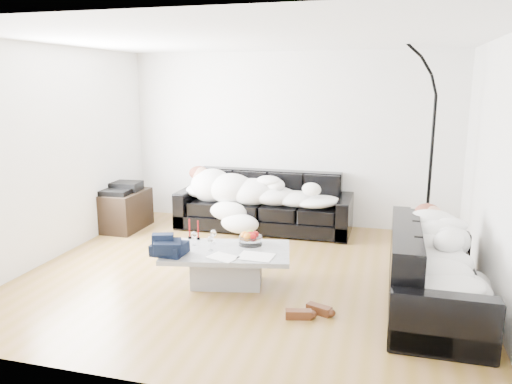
% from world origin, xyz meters
% --- Properties ---
extents(ground, '(5.00, 5.00, 0.00)m').
position_xyz_m(ground, '(0.00, 0.00, 0.00)').
color(ground, olive).
rests_on(ground, ground).
extents(wall_back, '(5.00, 0.02, 2.60)m').
position_xyz_m(wall_back, '(0.00, 2.25, 1.30)').
color(wall_back, silver).
rests_on(wall_back, ground).
extents(wall_left, '(0.02, 4.50, 2.60)m').
position_xyz_m(wall_left, '(-2.50, 0.00, 1.30)').
color(wall_left, silver).
rests_on(wall_left, ground).
extents(wall_right, '(0.02, 4.50, 2.60)m').
position_xyz_m(wall_right, '(2.50, 0.00, 1.30)').
color(wall_right, silver).
rests_on(wall_right, ground).
extents(ceiling, '(5.00, 5.00, 0.00)m').
position_xyz_m(ceiling, '(0.00, 0.00, 2.60)').
color(ceiling, white).
rests_on(ceiling, ground).
extents(sofa_back, '(2.56, 0.89, 0.84)m').
position_xyz_m(sofa_back, '(-0.29, 1.79, 0.42)').
color(sofa_back, black).
rests_on(sofa_back, ground).
extents(sofa_right, '(0.85, 1.97, 0.80)m').
position_xyz_m(sofa_right, '(1.98, -0.37, 0.40)').
color(sofa_right, black).
rests_on(sofa_right, ground).
extents(sleeper_back, '(2.17, 0.75, 0.43)m').
position_xyz_m(sleeper_back, '(-0.29, 1.74, 0.64)').
color(sleeper_back, white).
rests_on(sleeper_back, sofa_back).
extents(sleeper_right, '(0.71, 1.69, 0.41)m').
position_xyz_m(sleeper_right, '(1.98, -0.37, 0.63)').
color(sleeper_right, white).
rests_on(sleeper_right, sofa_right).
extents(teal_cushion, '(0.42, 0.38, 0.20)m').
position_xyz_m(teal_cushion, '(1.92, 0.24, 0.72)').
color(teal_cushion, '#0E6448').
rests_on(teal_cushion, sofa_right).
extents(coffee_table, '(1.48, 1.04, 0.39)m').
position_xyz_m(coffee_table, '(-0.15, -0.35, 0.20)').
color(coffee_table, '#939699').
rests_on(coffee_table, ground).
extents(fruit_bowl, '(0.27, 0.27, 0.16)m').
position_xyz_m(fruit_bowl, '(0.05, -0.11, 0.47)').
color(fruit_bowl, white).
rests_on(fruit_bowl, coffee_table).
extents(wine_glass_a, '(0.08, 0.08, 0.16)m').
position_xyz_m(wine_glass_a, '(-0.36, -0.18, 0.47)').
color(wine_glass_a, white).
rests_on(wine_glass_a, coffee_table).
extents(wine_glass_b, '(0.08, 0.08, 0.15)m').
position_xyz_m(wine_glass_b, '(-0.55, -0.28, 0.47)').
color(wine_glass_b, white).
rests_on(wine_glass_b, coffee_table).
extents(wine_glass_c, '(0.08, 0.08, 0.16)m').
position_xyz_m(wine_glass_c, '(-0.31, -0.41, 0.47)').
color(wine_glass_c, white).
rests_on(wine_glass_c, coffee_table).
extents(candle_left, '(0.05, 0.05, 0.23)m').
position_xyz_m(candle_left, '(-0.69, -0.08, 0.51)').
color(candle_left, maroon).
rests_on(candle_left, coffee_table).
extents(candle_right, '(0.05, 0.05, 0.22)m').
position_xyz_m(candle_right, '(-0.58, -0.08, 0.50)').
color(candle_right, maroon).
rests_on(candle_right, coffee_table).
extents(newspaper_a, '(0.37, 0.28, 0.01)m').
position_xyz_m(newspaper_a, '(0.21, -0.47, 0.40)').
color(newspaper_a, silver).
rests_on(newspaper_a, coffee_table).
extents(newspaper_b, '(0.35, 0.30, 0.01)m').
position_xyz_m(newspaper_b, '(-0.11, -0.58, 0.40)').
color(newspaper_b, silver).
rests_on(newspaper_b, coffee_table).
extents(navy_jacket, '(0.41, 0.35, 0.18)m').
position_xyz_m(navy_jacket, '(-0.72, -0.67, 0.56)').
color(navy_jacket, black).
rests_on(navy_jacket, coffee_table).
extents(shoes, '(0.42, 0.31, 0.09)m').
position_xyz_m(shoes, '(0.83, -0.87, 0.05)').
color(shoes, '#472311').
rests_on(shoes, ground).
extents(av_cabinet, '(0.57, 0.82, 0.56)m').
position_xyz_m(av_cabinet, '(-2.32, 1.25, 0.28)').
color(av_cabinet, black).
rests_on(av_cabinet, ground).
extents(stereo, '(0.47, 0.37, 0.13)m').
position_xyz_m(stereo, '(-2.32, 1.25, 0.63)').
color(stereo, black).
rests_on(stereo, av_cabinet).
extents(floor_lamp, '(0.96, 0.61, 2.45)m').
position_xyz_m(floor_lamp, '(1.98, 1.26, 1.23)').
color(floor_lamp, black).
rests_on(floor_lamp, ground).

